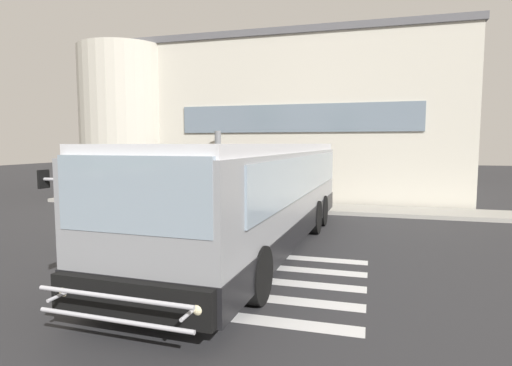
# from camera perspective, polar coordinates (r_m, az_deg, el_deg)

# --- Properties ---
(ground_plane) EXTENTS (80.00, 90.00, 0.02)m
(ground_plane) POSITION_cam_1_polar(r_m,az_deg,el_deg) (12.92, -3.81, -6.69)
(ground_plane) COLOR #2B2B2D
(ground_plane) RESTS_ON ground
(bay_paint_stripes) EXTENTS (4.40, 3.96, 0.01)m
(bay_paint_stripes) POSITION_cam_1_polar(r_m,az_deg,el_deg) (8.46, -0.43, -13.16)
(bay_paint_stripes) COLOR silver
(bay_paint_stripes) RESTS_ON ground
(terminal_building) EXTENTS (18.29, 13.80, 7.69)m
(terminal_building) POSITION_cam_1_polar(r_m,az_deg,el_deg) (23.96, 3.91, 8.15)
(terminal_building) COLOR beige
(terminal_building) RESTS_ON ground
(boarding_curb) EXTENTS (20.49, 2.00, 0.15)m
(boarding_curb) POSITION_cam_1_polar(r_m,az_deg,el_deg) (17.43, 1.46, -3.22)
(boarding_curb) COLOR #9E9B93
(boarding_curb) RESTS_ON ground
(entry_support_column) EXTENTS (0.28, 0.28, 3.12)m
(entry_support_column) POSITION_cam_1_polar(r_m,az_deg,el_deg) (18.56, -5.26, 2.36)
(entry_support_column) COLOR slate
(entry_support_column) RESTS_ON boarding_curb
(bus_main_foreground) EXTENTS (3.40, 11.35, 2.70)m
(bus_main_foreground) POSITION_cam_1_polar(r_m,az_deg,el_deg) (10.61, -0.12, -1.97)
(bus_main_foreground) COLOR gray
(bus_main_foreground) RESTS_ON ground
(passenger_near_column) EXTENTS (0.49, 0.52, 1.68)m
(passenger_near_column) POSITION_cam_1_polar(r_m,az_deg,el_deg) (18.16, -3.18, 0.42)
(passenger_near_column) COLOR #4C4233
(passenger_near_column) RESTS_ON boarding_curb
(passenger_by_doorway) EXTENTS (0.38, 0.52, 1.68)m
(passenger_by_doorway) POSITION_cam_1_polar(r_m,az_deg,el_deg) (17.65, 0.39, 0.17)
(passenger_by_doorway) COLOR #1E2338
(passenger_by_doorway) RESTS_ON boarding_curb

